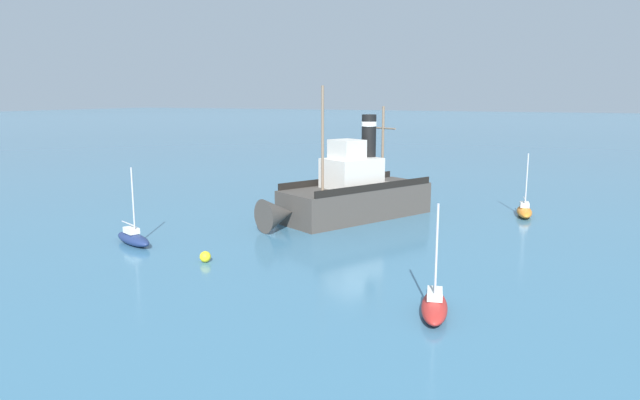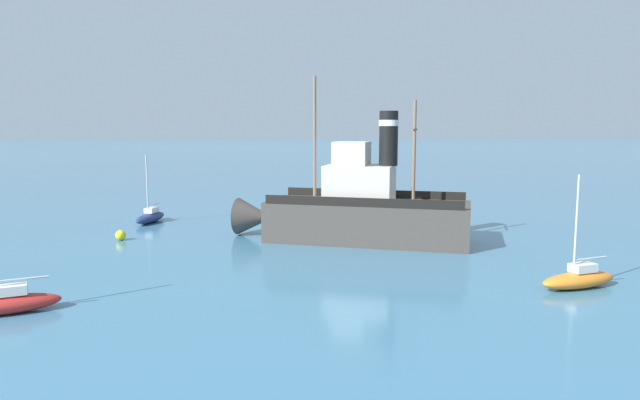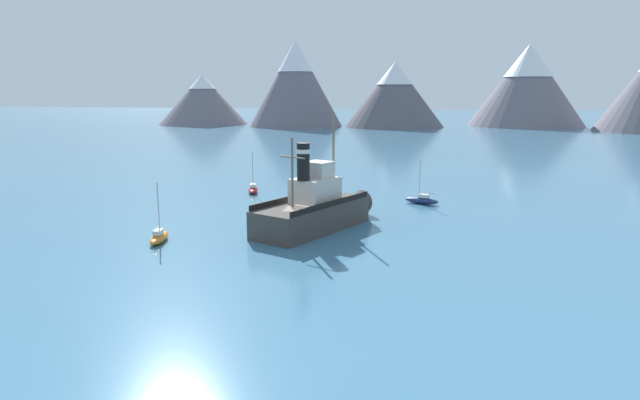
# 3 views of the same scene
# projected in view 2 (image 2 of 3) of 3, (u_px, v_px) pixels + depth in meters

# --- Properties ---
(ground_plane) EXTENTS (600.00, 600.00, 0.00)m
(ground_plane) POSITION_uv_depth(u_px,v_px,m) (407.00, 241.00, 34.41)
(ground_plane) COLOR teal
(old_tugboat) EXTENTS (9.24, 14.45, 9.90)m
(old_tugboat) POSITION_uv_depth(u_px,v_px,m) (358.00, 211.00, 34.45)
(old_tugboat) COLOR #423D38
(old_tugboat) RESTS_ON ground
(sailboat_orange) EXTENTS (1.78, 3.94, 4.90)m
(sailboat_orange) POSITION_uv_depth(u_px,v_px,m) (579.00, 278.00, 24.42)
(sailboat_orange) COLOR orange
(sailboat_orange) RESTS_ON ground
(sailboat_navy) EXTENTS (3.94, 2.40, 4.90)m
(sailboat_navy) POSITION_uv_depth(u_px,v_px,m) (150.00, 217.00, 41.17)
(sailboat_navy) COLOR navy
(sailboat_navy) RESTS_ON ground
(sailboat_red) EXTENTS (2.03, 3.95, 4.90)m
(sailboat_red) POSITION_uv_depth(u_px,v_px,m) (6.00, 302.00, 21.06)
(sailboat_red) COLOR #B22823
(sailboat_red) RESTS_ON ground
(mooring_buoy) EXTENTS (0.63, 0.63, 0.63)m
(mooring_buoy) POSITION_uv_depth(u_px,v_px,m) (121.00, 235.00, 34.71)
(mooring_buoy) COLOR yellow
(mooring_buoy) RESTS_ON ground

